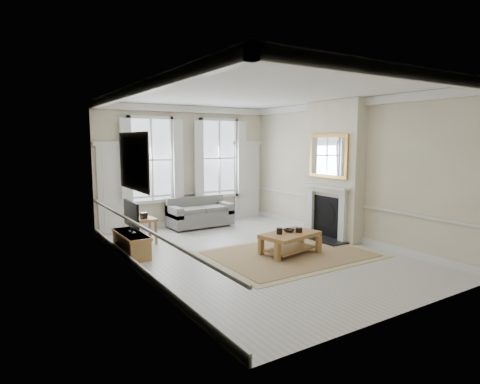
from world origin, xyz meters
TOP-DOWN VIEW (x-y plane):
  - floor at (0.00, 0.00)m, footprint 7.20×7.20m
  - ceiling at (0.00, 0.00)m, footprint 7.20×7.20m
  - back_wall at (0.00, 3.60)m, footprint 5.20×0.00m
  - left_wall at (-2.60, 0.00)m, footprint 0.00×7.20m
  - right_wall at (2.60, 0.00)m, footprint 0.00×7.20m
  - window_left at (-1.05, 3.55)m, footprint 1.26×0.20m
  - window_right at (1.05, 3.55)m, footprint 1.26×0.20m
  - door_left at (-2.05, 3.56)m, footprint 0.90×0.08m
  - door_right at (2.05, 3.56)m, footprint 0.90×0.08m
  - painting at (-2.56, 0.30)m, footprint 0.05×1.66m
  - chimney_breast at (2.43, 0.20)m, footprint 0.35×1.70m
  - hearth at (2.00, 0.20)m, footprint 0.55×1.50m
  - fireplace at (2.20, 0.20)m, footprint 0.21×1.45m
  - mirror at (2.21, 0.20)m, footprint 0.06×1.26m
  - sofa at (0.15, 3.11)m, footprint 1.76×0.85m
  - side_table at (-1.80, 2.10)m, footprint 0.53×0.53m
  - rug at (0.53, -0.45)m, footprint 3.50×2.60m
  - coffee_table at (0.53, -0.45)m, footprint 1.39×0.98m
  - ceramic_pot_a at (0.28, -0.40)m, footprint 0.13×0.13m
  - ceramic_pot_b at (0.73, -0.50)m, footprint 0.15×0.15m
  - bowl at (0.58, -0.35)m, footprint 0.30×0.30m
  - tv_stand at (-2.34, 1.35)m, footprint 0.43×1.33m
  - tv at (-2.32, 1.35)m, footprint 0.08×0.90m

SIDE VIEW (x-z plane):
  - floor at x=0.00m, z-range 0.00..0.00m
  - rug at x=0.53m, z-range 0.00..0.02m
  - hearth at x=2.00m, z-range 0.00..0.05m
  - tv_stand at x=-2.34m, z-range 0.00..0.48m
  - sofa at x=0.15m, z-range -0.07..0.77m
  - coffee_table at x=0.53m, z-range 0.16..0.63m
  - side_table at x=-1.80m, z-range 0.19..0.80m
  - bowl at x=0.58m, z-range 0.47..0.53m
  - ceramic_pot_b at x=0.73m, z-range 0.47..0.58m
  - ceramic_pot_a at x=0.28m, z-range 0.47..0.60m
  - fireplace at x=2.20m, z-range 0.07..1.40m
  - tv at x=-2.32m, z-range 0.53..1.21m
  - door_left at x=-2.05m, z-range 0.00..2.30m
  - door_right at x=2.05m, z-range 0.00..2.30m
  - back_wall at x=0.00m, z-range -0.90..4.30m
  - left_wall at x=-2.60m, z-range -1.90..5.30m
  - right_wall at x=2.60m, z-range -1.90..5.30m
  - chimney_breast at x=2.43m, z-range 0.01..3.39m
  - window_left at x=-1.05m, z-range 0.80..3.00m
  - window_right at x=1.05m, z-range 0.80..3.00m
  - painting at x=-2.56m, z-range 1.52..2.58m
  - mirror at x=2.21m, z-range 1.52..2.58m
  - ceiling at x=0.00m, z-range 3.40..3.40m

